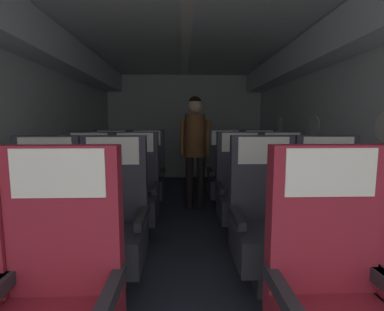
{
  "coord_description": "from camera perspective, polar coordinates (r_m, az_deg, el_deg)",
  "views": [
    {
      "loc": [
        -0.05,
        0.29,
        1.21
      ],
      "look_at": [
        0.07,
        3.73,
        0.8
      ],
      "focal_mm": 25.43,
      "sensor_mm": 36.0,
      "label": 1
    }
  ],
  "objects": [
    {
      "name": "seat_b_left_window",
      "position": [
        2.23,
        -28.71,
        -13.25
      ],
      "size": [
        0.5,
        0.49,
        1.12
      ],
      "color": "#38383D",
      "rests_on": "ground"
    },
    {
      "name": "seat_d_right_window",
      "position": [
        3.76,
        7.07,
        -4.49
      ],
      "size": [
        0.5,
        0.49,
        1.12
      ],
      "color": "#38383D",
      "rests_on": "ground"
    },
    {
      "name": "fuselage_shell",
      "position": [
        3.17,
        -1.1,
        14.75
      ],
      "size": [
        3.49,
        6.36,
        2.3
      ],
      "color": "silver",
      "rests_on": "ground"
    },
    {
      "name": "seat_d_left_aisle",
      "position": [
        3.73,
        -9.52,
        -4.61
      ],
      "size": [
        0.5,
        0.49,
        1.12
      ],
      "color": "#38383D",
      "rests_on": "ground"
    },
    {
      "name": "seat_b_left_aisle",
      "position": [
        2.08,
        -16.42,
        -14.11
      ],
      "size": [
        0.5,
        0.49,
        1.12
      ],
      "color": "#38383D",
      "rests_on": "ground"
    },
    {
      "name": "seat_c_right_aisle",
      "position": [
        3.04,
        18.67,
        -7.5
      ],
      "size": [
        0.5,
        0.49,
        1.12
      ],
      "color": "#38383D",
      "rests_on": "ground"
    },
    {
      "name": "ground",
      "position": [
        3.11,
        -0.97,
        -16.28
      ],
      "size": [
        3.61,
        6.71,
        0.02
      ],
      "primitive_type": "cube",
      "color": "#2D3342"
    },
    {
      "name": "seat_d_right_aisle",
      "position": [
        3.85,
        14.06,
        -4.37
      ],
      "size": [
        0.5,
        0.49,
        1.12
      ],
      "color": "#38383D",
      "rests_on": "ground"
    },
    {
      "name": "flight_attendant",
      "position": [
        3.78,
        0.66,
        3.15
      ],
      "size": [
        0.43,
        0.28,
        1.58
      ],
      "rotation": [
        0.0,
        0.0,
        2.79
      ],
      "color": "black",
      "rests_on": "ground"
    },
    {
      "name": "seat_c_left_window",
      "position": [
        3.01,
        -20.85,
        -7.75
      ],
      "size": [
        0.5,
        0.49,
        1.12
      ],
      "color": "#38383D",
      "rests_on": "ground"
    },
    {
      "name": "seat_a_right_window",
      "position": [
        1.36,
        27.89,
        -26.66
      ],
      "size": [
        0.5,
        0.49,
        1.12
      ],
      "color": "#38383D",
      "rests_on": "ground"
    },
    {
      "name": "seat_b_right_window",
      "position": [
        2.1,
        15.09,
        -13.91
      ],
      "size": [
        0.5,
        0.49,
        1.12
      ],
      "color": "#38383D",
      "rests_on": "ground"
    },
    {
      "name": "seat_c_left_aisle",
      "position": [
        2.89,
        -11.89,
        -8.04
      ],
      "size": [
        0.5,
        0.49,
        1.12
      ],
      "color": "#38383D",
      "rests_on": "ground"
    },
    {
      "name": "seat_d_left_window",
      "position": [
        3.82,
        -16.61,
        -4.54
      ],
      "size": [
        0.5,
        0.49,
        1.12
      ],
      "color": "#38383D",
      "rests_on": "ground"
    },
    {
      "name": "seat_b_right_aisle",
      "position": [
        2.27,
        27.1,
        -12.83
      ],
      "size": [
        0.5,
        0.49,
        1.12
      ],
      "color": "#38383D",
      "rests_on": "ground"
    },
    {
      "name": "seat_c_right_window",
      "position": [
        2.9,
        10.11,
        -7.92
      ],
      "size": [
        0.5,
        0.49,
        1.12
      ],
      "color": "#38383D",
      "rests_on": "ground"
    }
  ]
}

